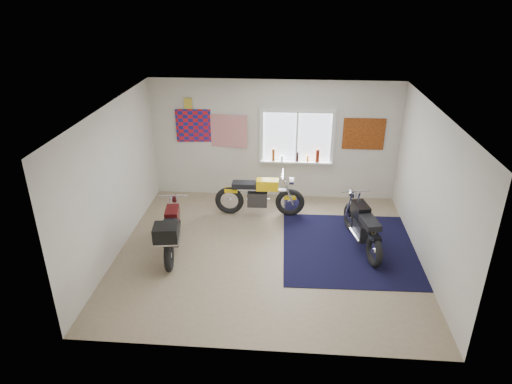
# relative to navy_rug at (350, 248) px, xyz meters

# --- Properties ---
(ground) EXTENTS (5.50, 5.50, 0.00)m
(ground) POSITION_rel_navy_rug_xyz_m (-1.54, -0.26, -0.01)
(ground) COLOR #9E896B
(ground) RESTS_ON ground
(room_shell) EXTENTS (5.50, 5.50, 5.50)m
(room_shell) POSITION_rel_navy_rug_xyz_m (-1.54, -0.26, 1.63)
(room_shell) COLOR white
(room_shell) RESTS_ON ground
(navy_rug) EXTENTS (2.55, 2.65, 0.01)m
(navy_rug) POSITION_rel_navy_rug_xyz_m (0.00, 0.00, 0.00)
(navy_rug) COLOR black
(navy_rug) RESTS_ON ground
(window_assembly) EXTENTS (1.66, 0.17, 1.26)m
(window_assembly) POSITION_rel_navy_rug_xyz_m (-1.04, 2.21, 1.36)
(window_assembly) COLOR white
(window_assembly) RESTS_ON room_shell
(oil_bottles) EXTENTS (1.06, 0.09, 0.30)m
(oil_bottles) POSITION_rel_navy_rug_xyz_m (-0.97, 2.14, 1.02)
(oil_bottles) COLOR brown
(oil_bottles) RESTS_ON window_assembly
(flag_display) EXTENTS (1.60, 0.10, 1.17)m
(flag_display) POSITION_rel_navy_rug_xyz_m (-3.44, 2.22, 2.14)
(flag_display) COLOR red
(flag_display) RESTS_ON room_shell
(triumph_poster) EXTENTS (0.90, 0.03, 0.70)m
(triumph_poster) POSITION_rel_navy_rug_xyz_m (0.41, 2.22, 1.54)
(triumph_poster) COLOR #A54C14
(triumph_poster) RESTS_ON room_shell
(yellow_triumph) EXTENTS (1.92, 0.57, 0.97)m
(yellow_triumph) POSITION_rel_navy_rug_xyz_m (-1.81, 1.24, 0.42)
(yellow_triumph) COLOR black
(yellow_triumph) RESTS_ON ground
(black_chrome_bike) EXTENTS (0.64, 1.85, 0.96)m
(black_chrome_bike) POSITION_rel_navy_rug_xyz_m (0.20, 0.08, 0.41)
(black_chrome_bike) COLOR black
(black_chrome_bike) RESTS_ON navy_rug
(maroon_tourer) EXTENTS (0.66, 1.84, 0.93)m
(maroon_tourer) POSITION_rel_navy_rug_xyz_m (-3.28, -0.48, 0.48)
(maroon_tourer) COLOR black
(maroon_tourer) RESTS_ON ground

